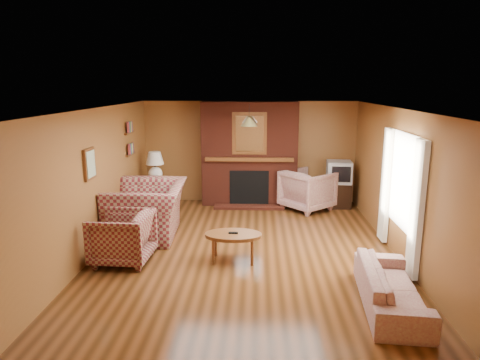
{
  "coord_description": "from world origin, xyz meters",
  "views": [
    {
      "loc": [
        0.18,
        -6.84,
        2.78
      ],
      "look_at": [
        -0.12,
        0.6,
        1.11
      ],
      "focal_mm": 32.0,
      "sensor_mm": 36.0,
      "label": 1
    }
  ],
  "objects_px": {
    "floral_armchair": "(308,190)",
    "crt_tv": "(339,172)",
    "plaid_armchair": "(122,237)",
    "tv_stand": "(338,195)",
    "side_table": "(156,195)",
    "coffee_table": "(233,237)",
    "plaid_loveseat": "(147,210)",
    "table_lamp": "(155,165)",
    "fireplace": "(250,155)",
    "floral_sofa": "(391,287)"
  },
  "relations": [
    {
      "from": "floral_armchair",
      "to": "table_lamp",
      "type": "bearing_deg",
      "value": 50.74
    },
    {
      "from": "plaid_armchair",
      "to": "tv_stand",
      "type": "relative_size",
      "value": 1.56
    },
    {
      "from": "side_table",
      "to": "plaid_armchair",
      "type": "bearing_deg",
      "value": -87.1
    },
    {
      "from": "fireplace",
      "to": "floral_sofa",
      "type": "bearing_deg",
      "value": -68.13
    },
    {
      "from": "plaid_loveseat",
      "to": "crt_tv",
      "type": "xyz_separation_m",
      "value": [
        3.9,
        2.1,
        0.33
      ]
    },
    {
      "from": "tv_stand",
      "to": "table_lamp",
      "type": "bearing_deg",
      "value": -178.0
    },
    {
      "from": "coffee_table",
      "to": "side_table",
      "type": "distance_m",
      "value": 3.43
    },
    {
      "from": "side_table",
      "to": "table_lamp",
      "type": "height_order",
      "value": "table_lamp"
    },
    {
      "from": "side_table",
      "to": "tv_stand",
      "type": "bearing_deg",
      "value": 4.82
    },
    {
      "from": "plaid_loveseat",
      "to": "floral_armchair",
      "type": "distance_m",
      "value": 3.69
    },
    {
      "from": "plaid_loveseat",
      "to": "floral_armchair",
      "type": "height_order",
      "value": "plaid_loveseat"
    },
    {
      "from": "plaid_loveseat",
      "to": "tv_stand",
      "type": "height_order",
      "value": "plaid_loveseat"
    },
    {
      "from": "plaid_armchair",
      "to": "coffee_table",
      "type": "relative_size",
      "value": 0.99
    },
    {
      "from": "fireplace",
      "to": "plaid_armchair",
      "type": "xyz_separation_m",
      "value": [
        -1.95,
        -3.5,
        -0.77
      ]
    },
    {
      "from": "floral_armchair",
      "to": "side_table",
      "type": "bearing_deg",
      "value": 50.74
    },
    {
      "from": "tv_stand",
      "to": "floral_armchair",
      "type": "bearing_deg",
      "value": -165.62
    },
    {
      "from": "floral_armchair",
      "to": "side_table",
      "type": "relative_size",
      "value": 1.5
    },
    {
      "from": "fireplace",
      "to": "plaid_loveseat",
      "type": "relative_size",
      "value": 1.57
    },
    {
      "from": "floral_armchair",
      "to": "coffee_table",
      "type": "relative_size",
      "value": 1.09
    },
    {
      "from": "plaid_armchair",
      "to": "floral_sofa",
      "type": "height_order",
      "value": "plaid_armchair"
    },
    {
      "from": "floral_armchair",
      "to": "crt_tv",
      "type": "distance_m",
      "value": 0.85
    },
    {
      "from": "fireplace",
      "to": "crt_tv",
      "type": "xyz_separation_m",
      "value": [
        2.05,
        -0.19,
        -0.36
      ]
    },
    {
      "from": "plaid_loveseat",
      "to": "tv_stand",
      "type": "bearing_deg",
      "value": 115.35
    },
    {
      "from": "side_table",
      "to": "crt_tv",
      "type": "distance_m",
      "value": 4.19
    },
    {
      "from": "plaid_armchair",
      "to": "table_lamp",
      "type": "xyz_separation_m",
      "value": [
        -0.15,
        2.96,
        0.62
      ]
    },
    {
      "from": "plaid_loveseat",
      "to": "side_table",
      "type": "bearing_deg",
      "value": -174.86
    },
    {
      "from": "fireplace",
      "to": "tv_stand",
      "type": "height_order",
      "value": "fireplace"
    },
    {
      "from": "tv_stand",
      "to": "crt_tv",
      "type": "distance_m",
      "value": 0.54
    },
    {
      "from": "fireplace",
      "to": "floral_armchair",
      "type": "height_order",
      "value": "fireplace"
    },
    {
      "from": "fireplace",
      "to": "coffee_table",
      "type": "bearing_deg",
      "value": -93.23
    },
    {
      "from": "plaid_loveseat",
      "to": "table_lamp",
      "type": "distance_m",
      "value": 1.85
    },
    {
      "from": "table_lamp",
      "to": "tv_stand",
      "type": "relative_size",
      "value": 1.14
    },
    {
      "from": "plaid_armchair",
      "to": "crt_tv",
      "type": "relative_size",
      "value": 1.56
    },
    {
      "from": "side_table",
      "to": "table_lamp",
      "type": "distance_m",
      "value": 0.7
    },
    {
      "from": "coffee_table",
      "to": "crt_tv",
      "type": "xyz_separation_m",
      "value": [
        2.24,
        3.19,
        0.42
      ]
    },
    {
      "from": "plaid_armchair",
      "to": "coffee_table",
      "type": "bearing_deg",
      "value": 96.51
    },
    {
      "from": "plaid_armchair",
      "to": "tv_stand",
      "type": "height_order",
      "value": "plaid_armchair"
    },
    {
      "from": "plaid_armchair",
      "to": "tv_stand",
      "type": "bearing_deg",
      "value": 132.3
    },
    {
      "from": "side_table",
      "to": "tv_stand",
      "type": "distance_m",
      "value": 4.16
    },
    {
      "from": "fireplace",
      "to": "tv_stand",
      "type": "xyz_separation_m",
      "value": [
        2.05,
        -0.18,
        -0.89
      ]
    },
    {
      "from": "plaid_armchair",
      "to": "floral_sofa",
      "type": "bearing_deg",
      "value": 74.87
    },
    {
      "from": "plaid_loveseat",
      "to": "floral_sofa",
      "type": "bearing_deg",
      "value": 53.9
    },
    {
      "from": "coffee_table",
      "to": "plaid_armchair",
      "type": "bearing_deg",
      "value": -176.16
    },
    {
      "from": "tv_stand",
      "to": "plaid_armchair",
      "type": "bearing_deg",
      "value": -143.2
    },
    {
      "from": "side_table",
      "to": "plaid_loveseat",
      "type": "bearing_deg",
      "value": -81.88
    },
    {
      "from": "tv_stand",
      "to": "plaid_loveseat",
      "type": "bearing_deg",
      "value": -154.5
    },
    {
      "from": "fireplace",
      "to": "plaid_loveseat",
      "type": "bearing_deg",
      "value": -128.97
    },
    {
      "from": "fireplace",
      "to": "side_table",
      "type": "relative_size",
      "value": 3.63
    },
    {
      "from": "floral_armchair",
      "to": "tv_stand",
      "type": "height_order",
      "value": "floral_armchair"
    },
    {
      "from": "floral_armchair",
      "to": "crt_tv",
      "type": "bearing_deg",
      "value": -114.55
    }
  ]
}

